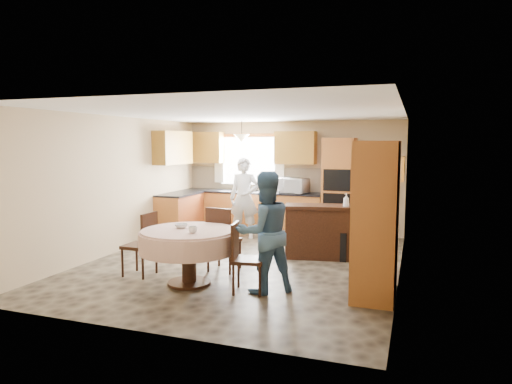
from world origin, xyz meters
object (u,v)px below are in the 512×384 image
(oven_tower, at_px, (339,188))
(person_dining, at_px, (265,232))
(dining_table, at_px, (189,242))
(chair_back, at_px, (222,236))
(chair_right, at_px, (243,254))
(person_sink, at_px, (244,198))
(cupboard, at_px, (376,219))
(sideboard, at_px, (320,233))
(chair_left, at_px, (144,241))

(oven_tower, xyz_separation_m, person_dining, (-0.35, -3.99, -0.24))
(dining_table, xyz_separation_m, person_dining, (1.12, 0.04, 0.20))
(dining_table, height_order, chair_back, chair_back)
(chair_right, xyz_separation_m, person_sink, (-1.25, 3.33, 0.33))
(cupboard, distance_m, chair_back, 2.43)
(sideboard, distance_m, chair_left, 3.03)
(cupboard, xyz_separation_m, person_dining, (-1.42, -0.35, -0.20))
(chair_right, bearing_deg, person_sink, 10.10)
(oven_tower, xyz_separation_m, dining_table, (-1.47, -4.04, -0.44))
(sideboard, height_order, chair_right, chair_right)
(sideboard, xyz_separation_m, chair_right, (-0.61, -2.17, 0.08))
(chair_left, relative_size, chair_right, 1.03)
(chair_back, relative_size, chair_right, 1.08)
(dining_table, xyz_separation_m, chair_back, (0.18, 0.76, -0.05))
(sideboard, bearing_deg, dining_table, -134.75)
(dining_table, relative_size, person_dining, 0.85)
(sideboard, distance_m, chair_right, 2.26)
(person_sink, bearing_deg, chair_back, -88.48)
(oven_tower, relative_size, chair_right, 2.24)
(cupboard, xyz_separation_m, chair_right, (-1.69, -0.45, -0.50))
(dining_table, xyz_separation_m, chair_right, (0.85, -0.06, -0.09))
(sideboard, distance_m, dining_table, 2.58)
(sideboard, relative_size, chair_right, 1.30)
(oven_tower, height_order, cupboard, oven_tower)
(chair_back, height_order, person_dining, person_dining)
(chair_right, bearing_deg, sideboard, -26.14)
(cupboard, bearing_deg, sideboard, 122.18)
(sideboard, bearing_deg, chair_left, -149.83)
(sideboard, height_order, person_dining, person_dining)
(person_sink, bearing_deg, sideboard, -43.39)
(cupboard, bearing_deg, oven_tower, 106.36)
(chair_back, height_order, person_sink, person_sink)
(oven_tower, relative_size, sideboard, 1.72)
(sideboard, height_order, chair_left, chair_left)
(chair_left, relative_size, chair_back, 0.95)
(chair_back, bearing_deg, sideboard, -130.56)
(cupboard, bearing_deg, chair_right, -165.18)
(oven_tower, relative_size, person_dining, 1.29)
(person_dining, bearing_deg, dining_table, -39.13)
(oven_tower, bearing_deg, dining_table, -110.03)
(dining_table, bearing_deg, cupboard, 8.76)
(sideboard, relative_size, dining_table, 0.88)
(person_dining, bearing_deg, person_sink, -106.04)
(chair_back, bearing_deg, cupboard, 173.88)
(dining_table, distance_m, chair_back, 0.78)
(sideboard, xyz_separation_m, person_sink, (-1.86, 1.16, 0.41))
(dining_table, height_order, person_dining, person_dining)
(chair_back, xyz_separation_m, chair_right, (0.67, -0.81, -0.04))
(chair_left, distance_m, chair_right, 1.71)
(sideboard, bearing_deg, chair_back, -143.43)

